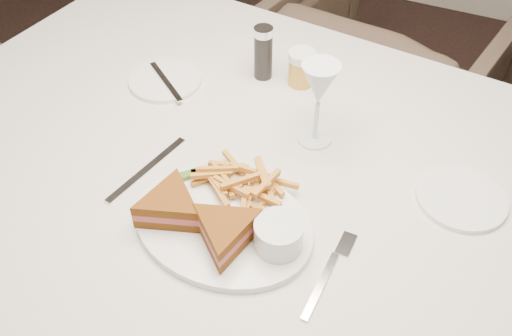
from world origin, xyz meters
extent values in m
cube|color=silver|center=(-0.18, 0.32, 0.38)|extent=(1.63, 1.18, 0.75)
imported|color=#47382B|center=(-0.15, 1.29, 0.36)|extent=(0.82, 0.78, 0.72)
ellipsoid|color=white|center=(-0.20, 0.17, 0.76)|extent=(0.35, 0.28, 0.01)
cube|color=silver|center=(-0.39, 0.23, 0.75)|extent=(0.05, 0.20, 0.00)
cylinder|color=white|center=(-0.50, 0.48, 0.76)|extent=(0.16, 0.16, 0.01)
cylinder|color=white|center=(0.16, 0.40, 0.76)|extent=(0.16, 0.16, 0.01)
cylinder|color=black|center=(-0.31, 0.59, 0.81)|extent=(0.04, 0.04, 0.12)
cylinder|color=gold|center=(-0.23, 0.60, 0.79)|extent=(0.06, 0.06, 0.08)
cube|color=#426523|center=(-0.27, 0.25, 0.77)|extent=(0.06, 0.04, 0.01)
cube|color=#426523|center=(-0.30, 0.23, 0.77)|extent=(0.05, 0.05, 0.01)
cylinder|color=white|center=(-0.09, 0.16, 0.79)|extent=(0.08, 0.08, 0.05)
camera|label=1|loc=(0.11, -0.37, 1.51)|focal=40.00mm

